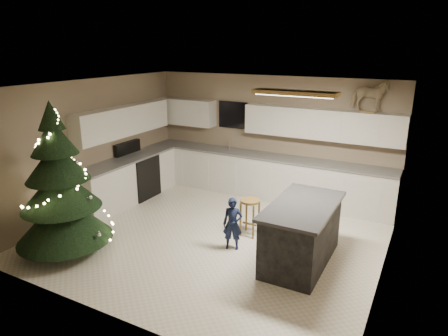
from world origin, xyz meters
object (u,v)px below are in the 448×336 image
Objects in this scene: christmas_tree at (60,193)px; toddler at (233,224)px; rocking_horse at (369,96)px; bar_stool at (250,208)px; island at (301,233)px.

christmas_tree is 2.80× the size of toddler.
toddler is 1.25× the size of rocking_horse.
rocking_horse is (1.48, 1.99, 1.81)m from bar_stool.
rocking_horse is at bearing 45.50° from christmas_tree.
christmas_tree is 5.65m from rocking_horse.
rocking_horse is (1.52, 2.58, 1.87)m from toddler.
bar_stool is 0.27× the size of christmas_tree.
bar_stool is at bearing 66.02° from toddler.
bar_stool is 3.08m from rocking_horse.
island is 3.09m from rocking_horse.
rocking_horse reaches higher than island.
bar_stool is at bearing 156.51° from island.
bar_stool is at bearing 39.14° from christmas_tree.
rocking_horse is at bearing 39.28° from toddler.
toddler is (-0.04, -0.59, -0.06)m from bar_stool.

